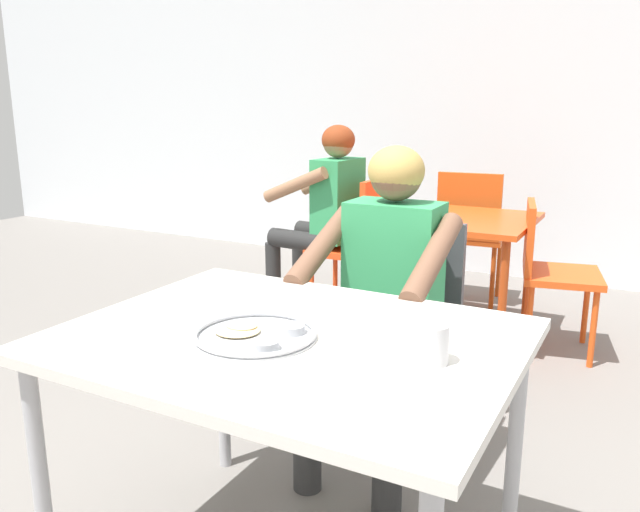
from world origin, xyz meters
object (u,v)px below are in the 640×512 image
(patron_background, at_px, (325,203))
(chair_red_right, at_px, (548,265))
(chair_red_far, at_px, (470,228))
(thali_tray, at_px, (256,334))
(drinking_cup, at_px, (432,342))
(table_background_red, at_px, (446,230))
(diner_foreground, at_px, (384,280))
(chair_red_left, at_px, (359,238))
(table_foreground, at_px, (289,359))
(chair_foreground, at_px, (404,315))

(patron_background, bearing_deg, chair_red_right, -0.73)
(chair_red_far, bearing_deg, chair_red_right, -46.83)
(thali_tray, distance_m, chair_red_far, 2.88)
(drinking_cup, bearing_deg, table_background_red, 106.34)
(drinking_cup, distance_m, diner_foreground, 0.84)
(chair_red_left, bearing_deg, patron_background, -177.59)
(diner_foreground, bearing_deg, chair_red_left, 117.91)
(table_foreground, relative_size, table_background_red, 1.23)
(table_foreground, distance_m, chair_red_far, 2.81)
(chair_red_right, distance_m, patron_background, 1.38)
(chair_foreground, height_order, chair_red_right, chair_foreground)
(table_foreground, height_order, drinking_cup, drinking_cup)
(table_background_red, bearing_deg, chair_red_left, 178.25)
(chair_foreground, distance_m, patron_background, 1.60)
(diner_foreground, xyz_separation_m, patron_background, (-1.01, 1.46, 0.01))
(drinking_cup, distance_m, patron_background, 2.60)
(patron_background, bearing_deg, chair_red_left, 2.41)
(diner_foreground, bearing_deg, thali_tray, -91.89)
(thali_tray, height_order, chair_red_left, chair_red_left)
(table_foreground, height_order, diner_foreground, diner_foreground)
(table_background_red, height_order, chair_red_right, chair_red_right)
(diner_foreground, bearing_deg, patron_background, 124.73)
(chair_red_left, bearing_deg, drinking_cup, -61.33)
(thali_tray, bearing_deg, drinking_cup, 7.99)
(chair_red_left, bearing_deg, table_background_red, -1.75)
(drinking_cup, relative_size, chair_red_far, 0.11)
(thali_tray, distance_m, drinking_cup, 0.45)
(thali_tray, relative_size, drinking_cup, 3.35)
(chair_red_far, relative_size, patron_background, 0.74)
(diner_foreground, distance_m, patron_background, 1.77)
(table_foreground, height_order, chair_red_right, chair_red_right)
(table_background_red, relative_size, chair_red_right, 1.16)
(diner_foreground, relative_size, patron_background, 0.99)
(chair_red_left, bearing_deg, chair_red_far, 49.37)
(chair_foreground, distance_m, table_background_red, 1.25)
(table_foreground, height_order, patron_background, patron_background)
(diner_foreground, height_order, patron_background, patron_background)
(thali_tray, height_order, chair_foreground, chair_foreground)
(diner_foreground, relative_size, chair_red_right, 1.45)
(drinking_cup, bearing_deg, thali_tray, -172.01)
(diner_foreground, bearing_deg, chair_red_right, 76.15)
(drinking_cup, xyz_separation_m, chair_red_far, (-0.67, 2.80, -0.28))
(table_foreground, xyz_separation_m, table_background_red, (-0.25, 2.16, -0.05))
(chair_foreground, xyz_separation_m, table_background_red, (-0.22, 1.22, 0.11))
(patron_background, bearing_deg, thali_tray, -66.26)
(thali_tray, bearing_deg, diner_foreground, 88.11)
(thali_tray, distance_m, diner_foreground, 0.78)
(table_foreground, relative_size, chair_red_right, 1.43)
(chair_red_left, xyz_separation_m, patron_background, (-0.23, -0.01, 0.21))
(table_background_red, bearing_deg, diner_foreground, -81.45)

